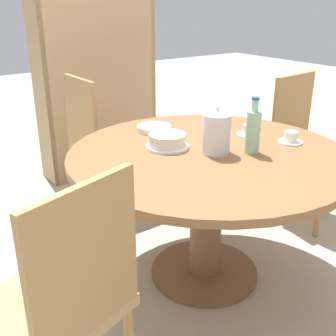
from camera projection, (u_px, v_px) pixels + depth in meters
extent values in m
plane|color=#B2A893|center=(204.00, 273.00, 2.29)|extent=(14.00, 14.00, 0.00)
cylinder|color=brown|center=(204.00, 271.00, 2.28)|extent=(0.57, 0.57, 0.03)
cylinder|color=brown|center=(206.00, 216.00, 2.16)|extent=(0.16, 0.16, 0.64)
cylinder|color=brown|center=(208.00, 155.00, 2.03)|extent=(1.36, 1.36, 0.04)
cylinder|color=#A87A47|center=(63.00, 311.00, 1.71)|extent=(0.03, 0.03, 0.42)
cube|color=tan|center=(50.00, 307.00, 1.39)|extent=(0.53, 0.53, 0.04)
cube|color=#A87A47|center=(86.00, 262.00, 1.18)|extent=(0.39, 0.15, 0.47)
cylinder|color=#A87A47|center=(319.00, 206.00, 2.56)|extent=(0.03, 0.03, 0.42)
cylinder|color=#A87A47|center=(271.00, 187.00, 2.82)|extent=(0.03, 0.03, 0.42)
cylinder|color=#A87A47|center=(301.00, 174.00, 3.03)|extent=(0.03, 0.03, 0.42)
cube|color=tan|center=(314.00, 156.00, 2.71)|extent=(0.46, 0.46, 0.04)
cube|color=#A87A47|center=(292.00, 111.00, 2.75)|extent=(0.40, 0.06, 0.47)
cylinder|color=#A87A47|center=(148.00, 182.00, 2.90)|extent=(0.03, 0.03, 0.42)
cylinder|color=#A87A47|center=(121.00, 166.00, 3.17)|extent=(0.03, 0.03, 0.42)
cylinder|color=#A87A47|center=(102.00, 195.00, 2.71)|extent=(0.03, 0.03, 0.42)
cylinder|color=#A87A47|center=(77.00, 177.00, 2.97)|extent=(0.03, 0.03, 0.42)
cube|color=tan|center=(110.00, 148.00, 2.85)|extent=(0.43, 0.43, 0.04)
cube|color=#A87A47|center=(81.00, 115.00, 2.64)|extent=(0.03, 0.40, 0.47)
cube|color=tan|center=(144.00, 60.00, 3.61)|extent=(0.04, 0.28, 1.78)
cube|color=tan|center=(39.00, 71.00, 3.11)|extent=(0.04, 0.28, 1.78)
cube|color=tan|center=(103.00, 67.00, 3.26)|extent=(0.96, 0.02, 1.78)
cube|color=tan|center=(102.00, 166.00, 3.69)|extent=(0.89, 0.27, 0.04)
cube|color=tan|center=(99.00, 119.00, 3.53)|extent=(0.89, 0.27, 0.04)
cube|color=tan|center=(96.00, 65.00, 3.36)|extent=(0.89, 0.27, 0.04)
cube|color=tan|center=(92.00, 6.00, 3.19)|extent=(0.89, 0.27, 0.04)
cube|color=#28703D|center=(127.00, 143.00, 3.75)|extent=(0.38, 0.21, 0.30)
cube|color=beige|center=(74.00, 156.00, 3.48)|extent=(0.38, 0.21, 0.27)
cube|color=#703384|center=(125.00, 92.00, 3.57)|extent=(0.39, 0.21, 0.37)
cube|color=#28703D|center=(70.00, 102.00, 3.31)|extent=(0.39, 0.21, 0.32)
cube|color=#703384|center=(125.00, 41.00, 3.43)|extent=(0.34, 0.21, 0.31)
cube|color=teal|center=(61.00, 40.00, 3.12)|extent=(0.34, 0.21, 0.38)
cylinder|color=silver|center=(216.00, 134.00, 1.97)|extent=(0.14, 0.14, 0.19)
cone|color=silver|center=(217.00, 112.00, 1.93)|extent=(0.12, 0.12, 0.02)
sphere|color=silver|center=(217.00, 108.00, 1.92)|extent=(0.02, 0.02, 0.02)
cylinder|color=#99C6A3|center=(253.00, 133.00, 1.97)|extent=(0.07, 0.07, 0.20)
cylinder|color=#99C6A3|center=(255.00, 106.00, 1.92)|extent=(0.03, 0.03, 0.06)
cylinder|color=#2D5184|center=(256.00, 98.00, 1.91)|extent=(0.04, 0.04, 0.01)
cylinder|color=white|center=(167.00, 146.00, 2.07)|extent=(0.21, 0.21, 0.01)
cylinder|color=silver|center=(167.00, 140.00, 2.05)|extent=(0.18, 0.18, 0.06)
cylinder|color=white|center=(290.00, 142.00, 2.14)|extent=(0.12, 0.12, 0.01)
cylinder|color=white|center=(291.00, 136.00, 2.13)|extent=(0.07, 0.07, 0.05)
cylinder|color=white|center=(248.00, 135.00, 2.25)|extent=(0.12, 0.12, 0.01)
cylinder|color=white|center=(248.00, 129.00, 2.24)|extent=(0.07, 0.07, 0.05)
cylinder|color=white|center=(154.00, 130.00, 2.33)|extent=(0.19, 0.19, 0.01)
cylinder|color=white|center=(154.00, 128.00, 2.32)|extent=(0.19, 0.19, 0.01)
cylinder|color=white|center=(154.00, 126.00, 2.32)|extent=(0.19, 0.19, 0.01)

